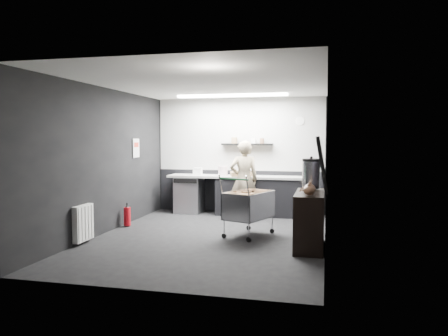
# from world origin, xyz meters

# --- Properties ---
(floor) EXTENTS (5.50, 5.50, 0.00)m
(floor) POSITION_xyz_m (0.00, 0.00, 0.00)
(floor) COLOR black
(floor) RESTS_ON ground
(ceiling) EXTENTS (5.50, 5.50, 0.00)m
(ceiling) POSITION_xyz_m (0.00, 0.00, 2.70)
(ceiling) COLOR white
(ceiling) RESTS_ON wall_back
(wall_back) EXTENTS (5.50, 0.00, 5.50)m
(wall_back) POSITION_xyz_m (0.00, 2.75, 1.35)
(wall_back) COLOR black
(wall_back) RESTS_ON floor
(wall_front) EXTENTS (5.50, 0.00, 5.50)m
(wall_front) POSITION_xyz_m (0.00, -2.75, 1.35)
(wall_front) COLOR black
(wall_front) RESTS_ON floor
(wall_left) EXTENTS (0.00, 5.50, 5.50)m
(wall_left) POSITION_xyz_m (-2.00, 0.00, 1.35)
(wall_left) COLOR black
(wall_left) RESTS_ON floor
(wall_right) EXTENTS (0.00, 5.50, 5.50)m
(wall_right) POSITION_xyz_m (2.00, 0.00, 1.35)
(wall_right) COLOR black
(wall_right) RESTS_ON floor
(kitchen_wall_panel) EXTENTS (3.95, 0.02, 1.70)m
(kitchen_wall_panel) POSITION_xyz_m (0.00, 2.73, 1.85)
(kitchen_wall_panel) COLOR #B9B9B4
(kitchen_wall_panel) RESTS_ON wall_back
(dado_panel) EXTENTS (3.95, 0.02, 1.00)m
(dado_panel) POSITION_xyz_m (0.00, 2.73, 0.50)
(dado_panel) COLOR black
(dado_panel) RESTS_ON wall_back
(floating_shelf) EXTENTS (1.20, 0.22, 0.04)m
(floating_shelf) POSITION_xyz_m (0.20, 2.62, 1.62)
(floating_shelf) COLOR black
(floating_shelf) RESTS_ON wall_back
(wall_clock) EXTENTS (0.20, 0.03, 0.20)m
(wall_clock) POSITION_xyz_m (1.40, 2.72, 2.15)
(wall_clock) COLOR white
(wall_clock) RESTS_ON wall_back
(poster) EXTENTS (0.02, 0.30, 0.40)m
(poster) POSITION_xyz_m (-1.98, 1.30, 1.55)
(poster) COLOR silver
(poster) RESTS_ON wall_left
(poster_red_band) EXTENTS (0.02, 0.22, 0.10)m
(poster_red_band) POSITION_xyz_m (-1.98, 1.30, 1.62)
(poster_red_band) COLOR red
(poster_red_band) RESTS_ON poster
(radiator) EXTENTS (0.10, 0.50, 0.60)m
(radiator) POSITION_xyz_m (-1.94, -0.90, 0.35)
(radiator) COLOR white
(radiator) RESTS_ON wall_left
(ceiling_strip) EXTENTS (2.40, 0.20, 0.04)m
(ceiling_strip) POSITION_xyz_m (0.00, 1.85, 2.67)
(ceiling_strip) COLOR white
(ceiling_strip) RESTS_ON ceiling
(prep_counter) EXTENTS (3.20, 0.61, 0.90)m
(prep_counter) POSITION_xyz_m (0.14, 2.42, 0.46)
(prep_counter) COLOR black
(prep_counter) RESTS_ON floor
(person) EXTENTS (0.72, 0.58, 1.71)m
(person) POSITION_xyz_m (0.25, 1.97, 0.85)
(person) COLOR beige
(person) RESTS_ON floor
(shopping_cart) EXTENTS (0.92, 1.19, 1.09)m
(shopping_cart) POSITION_xyz_m (0.65, 0.32, 0.52)
(shopping_cart) COLOR silver
(shopping_cart) RESTS_ON floor
(sideboard) EXTENTS (0.51, 1.20, 1.80)m
(sideboard) POSITION_xyz_m (1.77, -0.28, 0.57)
(sideboard) COLOR black
(sideboard) RESTS_ON floor
(fire_extinguisher) EXTENTS (0.14, 0.14, 0.45)m
(fire_extinguisher) POSITION_xyz_m (-1.85, 0.57, 0.22)
(fire_extinguisher) COLOR red
(fire_extinguisher) RESTS_ON floor
(cardboard_box) EXTENTS (0.56, 0.48, 0.09)m
(cardboard_box) POSITION_xyz_m (0.11, 2.37, 0.95)
(cardboard_box) COLOR olive
(cardboard_box) RESTS_ON prep_counter
(pink_tub) EXTENTS (0.22, 0.22, 0.22)m
(pink_tub) POSITION_xyz_m (-0.33, 2.42, 1.01)
(pink_tub) COLOR beige
(pink_tub) RESTS_ON prep_counter
(white_container) EXTENTS (0.19, 0.15, 0.17)m
(white_container) POSITION_xyz_m (-0.92, 2.37, 0.98)
(white_container) COLOR white
(white_container) RESTS_ON prep_counter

